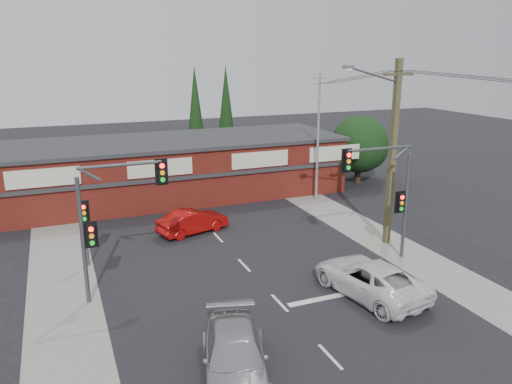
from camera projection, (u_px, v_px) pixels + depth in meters
name	position (u px, v px, depth m)	size (l,w,h in m)	color
ground	(269.00, 292.00, 22.21)	(120.00, 120.00, 0.00)	black
road_strip	(231.00, 252.00, 26.66)	(14.00, 70.00, 0.01)	black
verge_left	(62.00, 278.00, 23.56)	(3.00, 70.00, 0.02)	gray
verge_right	(365.00, 231.00, 29.76)	(3.00, 70.00, 0.02)	gray
stop_line	(354.00, 292.00, 22.14)	(6.50, 0.35, 0.01)	silver
white_suv	(370.00, 278.00, 21.75)	(2.57, 5.58, 1.55)	silver
silver_suv	(235.00, 357.00, 16.15)	(2.10, 5.16, 1.50)	#A7AAAC
red_sedan	(193.00, 221.00, 29.35)	(1.48, 4.25, 1.40)	#9B0B09
lane_dashes	(218.00, 237.00, 28.69)	(0.12, 52.16, 0.01)	silver
shop_building	(163.00, 168.00, 36.42)	(27.30, 8.40, 4.22)	#4D140F
tree_cluster	(358.00, 147.00, 40.55)	(5.90, 5.10, 5.50)	#2D2116
conifer_near	(195.00, 110.00, 43.41)	(1.80, 1.80, 9.25)	#2D2116
conifer_far	(226.00, 106.00, 46.47)	(1.80, 1.80, 9.25)	#2D2116
traffic_mast_left	(108.00, 212.00, 20.59)	(3.77, 0.27, 5.97)	#47494C
traffic_mast_right	(389.00, 186.00, 24.54)	(3.96, 0.27, 5.97)	#47494C
pedestal_signal	(84.00, 220.00, 24.29)	(0.55, 0.27, 3.38)	#47494C
utility_pole	(391.00, 148.00, 26.47)	(4.38, 0.59, 10.00)	brown
steel_pole	(318.00, 135.00, 34.92)	(1.20, 0.16, 9.00)	gray
power_lines	(481.00, 83.00, 20.67)	(2.01, 29.00, 1.22)	black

